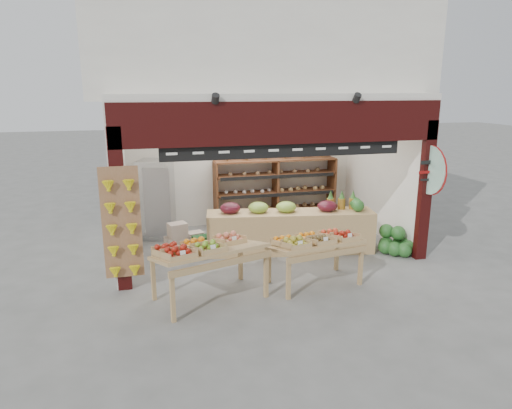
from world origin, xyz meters
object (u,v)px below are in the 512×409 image
(refrigerator, at_px, (156,199))
(mid_counter, at_px, (290,230))
(display_table_right, at_px, (315,242))
(display_table_left, at_px, (202,250))
(cardboard_stack, at_px, (187,239))
(back_shelving, at_px, (276,176))
(watermelon_pile, at_px, (396,243))

(refrigerator, relative_size, mid_counter, 0.51)
(mid_counter, xyz_separation_m, display_table_right, (-0.10, -1.60, 0.29))
(refrigerator, height_order, display_table_left, refrigerator)
(display_table_right, bearing_deg, cardboard_stack, 130.73)
(back_shelving, bearing_deg, cardboard_stack, -148.78)
(cardboard_stack, relative_size, display_table_right, 0.63)
(display_table_right, relative_size, watermelon_pile, 2.08)
(refrigerator, bearing_deg, watermelon_pile, -7.45)
(mid_counter, bearing_deg, display_table_right, -93.60)
(back_shelving, distance_m, display_table_right, 3.65)
(watermelon_pile, bearing_deg, mid_counter, 163.00)
(display_table_left, height_order, watermelon_pile, display_table_left)
(cardboard_stack, bearing_deg, watermelon_pile, -16.93)
(display_table_left, bearing_deg, cardboard_stack, 89.96)
(mid_counter, distance_m, display_table_right, 1.63)
(refrigerator, bearing_deg, mid_counter, -13.94)
(refrigerator, relative_size, display_table_right, 1.09)
(watermelon_pile, bearing_deg, cardboard_stack, 163.07)
(back_shelving, relative_size, display_table_left, 1.60)
(refrigerator, bearing_deg, cardboard_stack, -43.82)
(cardboard_stack, distance_m, watermelon_pile, 4.22)
(mid_counter, xyz_separation_m, watermelon_pile, (2.04, -0.62, -0.25))
(back_shelving, height_order, cardboard_stack, back_shelving)
(refrigerator, xyz_separation_m, cardboard_stack, (0.53, -1.01, -0.64))
(mid_counter, bearing_deg, watermelon_pile, -17.00)
(refrigerator, distance_m, watermelon_pile, 5.13)
(display_table_right, bearing_deg, refrigerator, 127.03)
(mid_counter, relative_size, display_table_right, 2.13)
(mid_counter, relative_size, watermelon_pile, 4.42)
(cardboard_stack, bearing_deg, mid_counter, -16.86)
(refrigerator, xyz_separation_m, display_table_right, (2.42, -3.21, -0.12))
(mid_counter, relative_size, display_table_left, 1.82)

